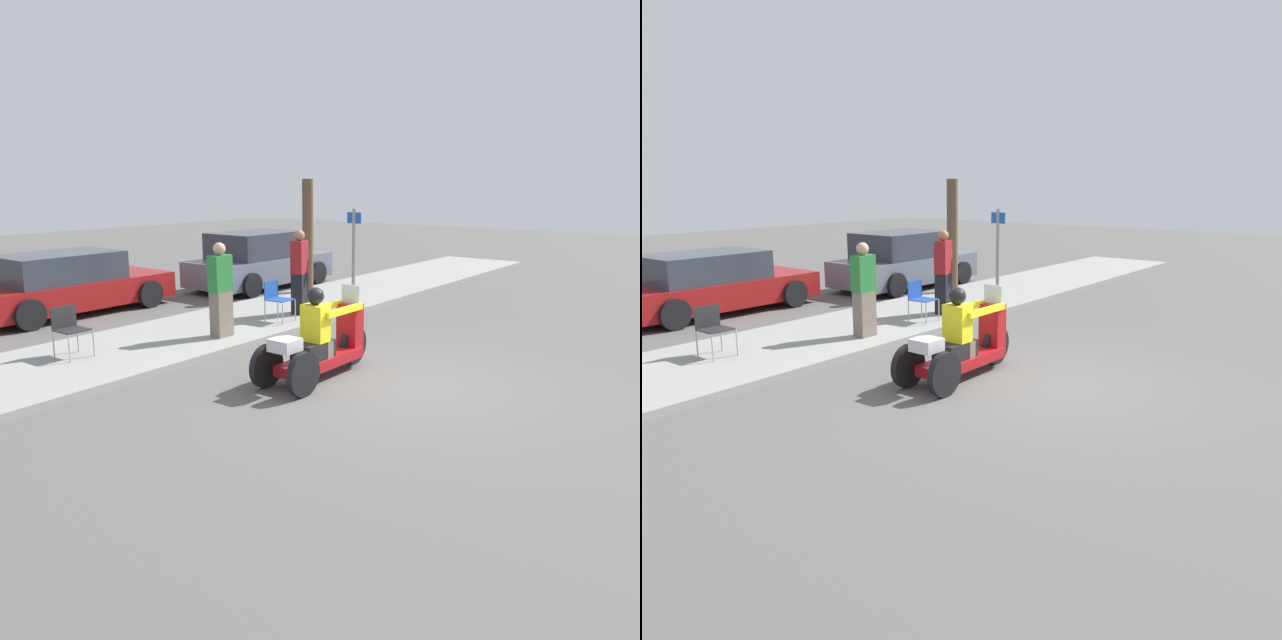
% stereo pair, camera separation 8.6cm
% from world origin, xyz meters
% --- Properties ---
extents(ground_plane, '(60.00, 60.00, 0.00)m').
position_xyz_m(ground_plane, '(0.00, 0.00, 0.00)').
color(ground_plane, '#565451').
extents(sidewalk_strip, '(28.00, 2.80, 0.12)m').
position_xyz_m(sidewalk_strip, '(0.00, 4.60, 0.06)').
color(sidewalk_strip, gray).
rests_on(sidewalk_strip, ground).
extents(motorcycle_trike, '(2.36, 0.78, 1.40)m').
position_xyz_m(motorcycle_trike, '(-0.50, 1.18, 0.50)').
color(motorcycle_trike, black).
rests_on(motorcycle_trike, ground).
extents(spectator_by_tree, '(0.42, 0.26, 1.72)m').
position_xyz_m(spectator_by_tree, '(0.08, 3.87, 0.95)').
color(spectator_by_tree, '#726656').
rests_on(spectator_by_tree, sidewalk_strip).
extents(spectator_with_child, '(0.48, 0.37, 1.79)m').
position_xyz_m(spectator_with_child, '(2.52, 4.00, 0.98)').
color(spectator_with_child, black).
rests_on(spectator_with_child, sidewalk_strip).
extents(folding_chair_set_back, '(0.47, 0.47, 0.82)m').
position_xyz_m(folding_chair_set_back, '(-2.34, 4.89, 0.62)').
color(folding_chair_set_back, '#A5A8AD').
rests_on(folding_chair_set_back, sidewalk_strip).
extents(folding_chair_curbside, '(0.49, 0.49, 0.82)m').
position_xyz_m(folding_chair_curbside, '(1.66, 3.92, 0.62)').
color(folding_chair_curbside, '#A5A8AD').
rests_on(folding_chair_curbside, sidewalk_strip).
extents(parked_car_lot_left, '(4.51, 1.99, 1.37)m').
position_xyz_m(parked_car_lot_left, '(-0.16, 8.49, 0.66)').
color(parked_car_lot_left, maroon).
rests_on(parked_car_lot_left, ground).
extents(parked_car_lot_far, '(4.27, 2.06, 1.55)m').
position_xyz_m(parked_car_lot_far, '(5.03, 7.45, 0.73)').
color(parked_car_lot_far, slate).
rests_on(parked_car_lot_far, ground).
extents(tree_trunk, '(0.28, 0.28, 2.84)m').
position_xyz_m(tree_trunk, '(4.81, 5.55, 1.54)').
color(tree_trunk, brown).
rests_on(tree_trunk, sidewalk_strip).
extents(street_sign, '(0.08, 0.36, 2.20)m').
position_xyz_m(street_sign, '(3.77, 3.45, 1.32)').
color(street_sign, gray).
rests_on(street_sign, sidewalk_strip).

